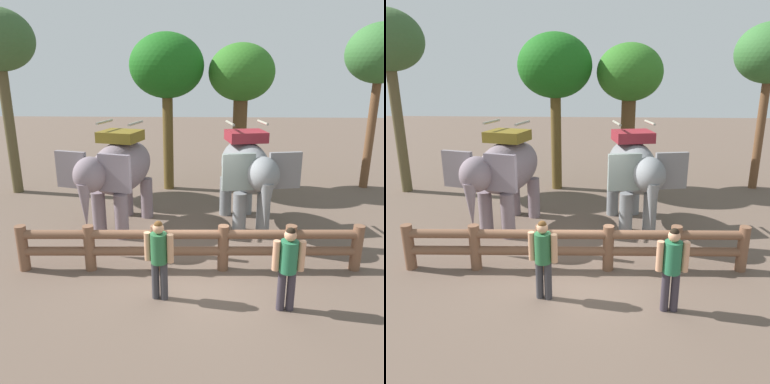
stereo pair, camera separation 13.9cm
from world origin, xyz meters
The scene contains 10 objects.
ground_plane centered at (0.00, 0.00, 0.00)m, with size 60.00×60.00×0.00m, color brown.
log_fence centered at (0.00, 0.11, 0.60)m, with size 7.60×0.52×1.05m.
elephant_near_left centered at (-2.03, 2.44, 1.67)m, with size 2.31×3.55×2.97m.
elephant_center centered at (1.46, 2.69, 1.66)m, with size 2.08×3.51×2.95m.
tourist_woman_in_black centered at (-0.53, -1.07, 0.94)m, with size 0.57×0.37×1.62m.
tourist_man_in_blue centered at (1.83, -1.36, 0.95)m, with size 0.58×0.32×1.64m.
tree_far_left centered at (1.55, 6.58, 4.01)m, with size 2.33×2.33×5.19m.
tree_back_center centered at (-1.05, 6.39, 4.34)m, with size 2.60×2.60×5.53m.
tree_far_right centered at (6.36, 6.81, 4.75)m, with size 2.41×2.41×5.86m.
tree_deep_back centered at (-6.55, 5.73, 5.09)m, with size 2.37×2.37×6.24m.
Camera 2 is at (0.47, -7.68, 4.26)m, focal length 36.37 mm.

